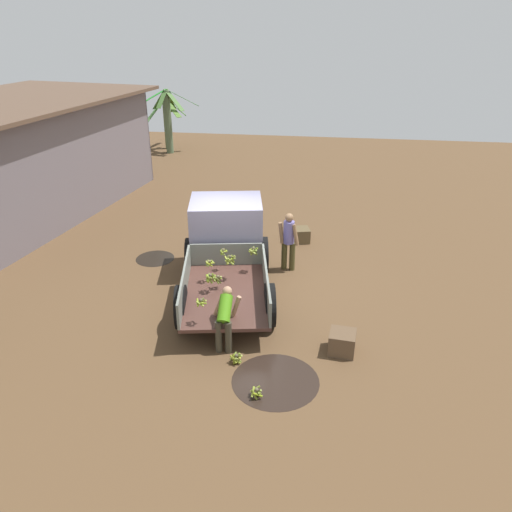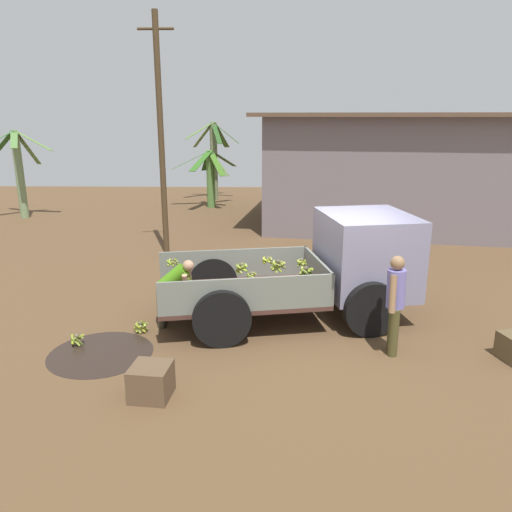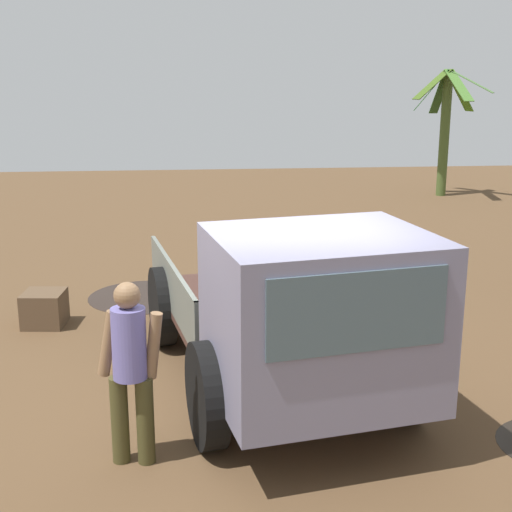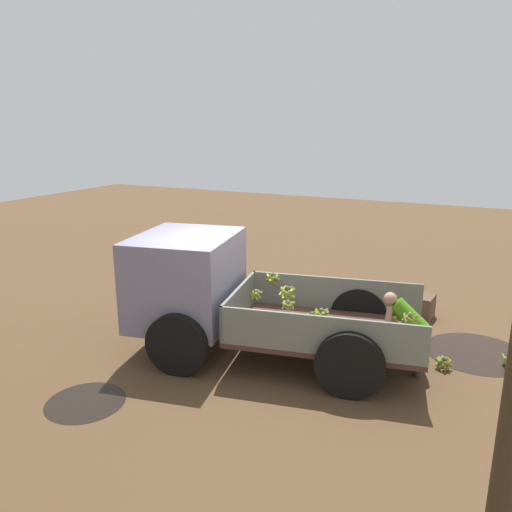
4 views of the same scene
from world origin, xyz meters
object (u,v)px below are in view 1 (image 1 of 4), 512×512
at_px(person_worker_loading, 225,316).
at_px(banana_bunch_on_ground_1, 256,392).
at_px(wooden_crate_0, 342,342).
at_px(wooden_crate_1, 300,235).
at_px(banana_bunch_on_ground_0, 236,358).
at_px(person_foreground_visitor, 289,239).
at_px(cargo_truck, 226,240).

bearing_deg(person_worker_loading, banana_bunch_on_ground_1, -150.08).
distance_m(wooden_crate_0, wooden_crate_1, 5.65).
bearing_deg(person_worker_loading, wooden_crate_1, -12.56).
bearing_deg(wooden_crate_0, banana_bunch_on_ground_0, 107.84).
bearing_deg(wooden_crate_1, person_worker_loading, 168.05).
height_order(person_worker_loading, banana_bunch_on_ground_1, person_worker_loading).
xyz_separation_m(wooden_crate_0, wooden_crate_1, (5.52, 1.21, -0.02)).
bearing_deg(person_foreground_visitor, cargo_truck, -57.88).
bearing_deg(banana_bunch_on_ground_0, wooden_crate_0, -72.16).
relative_size(cargo_truck, wooden_crate_1, 9.38).
relative_size(person_worker_loading, banana_bunch_on_ground_0, 4.51).
xyz_separation_m(cargo_truck, banana_bunch_on_ground_1, (-4.54, -1.44, -0.94)).
bearing_deg(person_worker_loading, wooden_crate_0, -87.14).
relative_size(person_worker_loading, banana_bunch_on_ground_1, 4.93).
xyz_separation_m(cargo_truck, wooden_crate_1, (2.59, -1.78, -0.84)).
height_order(person_foreground_visitor, wooden_crate_1, person_foreground_visitor).
xyz_separation_m(person_foreground_visitor, person_worker_loading, (-3.73, 0.98, -0.17)).
bearing_deg(cargo_truck, banana_bunch_on_ground_1, -172.97).
xyz_separation_m(cargo_truck, wooden_crate_0, (-2.94, -2.99, -0.82)).
relative_size(banana_bunch_on_ground_1, wooden_crate_0, 0.48).
bearing_deg(wooden_crate_0, banana_bunch_on_ground_1, 136.17).
height_order(banana_bunch_on_ground_0, banana_bunch_on_ground_1, banana_bunch_on_ground_0).
relative_size(cargo_truck, banana_bunch_on_ground_1, 19.39).
bearing_deg(person_foreground_visitor, wooden_crate_1, -176.81).
bearing_deg(person_worker_loading, person_foreground_visitor, -15.35).
relative_size(person_foreground_visitor, wooden_crate_0, 3.09).
bearing_deg(wooden_crate_0, wooden_crate_1, 12.31).
distance_m(person_worker_loading, banana_bunch_on_ground_0, 0.87).
height_order(person_foreground_visitor, person_worker_loading, person_foreground_visitor).
relative_size(person_foreground_visitor, banana_bunch_on_ground_1, 6.44).
bearing_deg(banana_bunch_on_ground_1, person_foreground_visitor, -1.31).
distance_m(person_worker_loading, banana_bunch_on_ground_1, 1.81).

